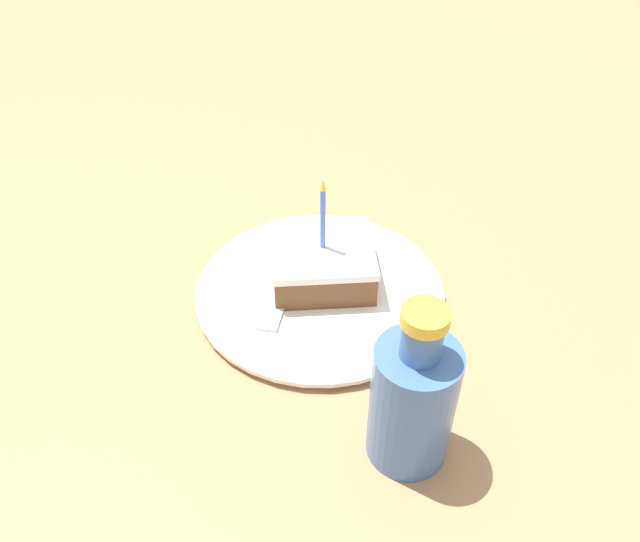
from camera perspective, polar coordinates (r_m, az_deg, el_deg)
ground_plane at (r=0.74m, az=2.35°, el=-4.70°), size 2.40×2.40×0.04m
plate at (r=0.74m, az=0.00°, el=-1.77°), size 0.29×0.29×0.01m
cake_slice at (r=0.73m, az=0.25°, el=0.82°), size 0.11×0.12×0.14m
fork at (r=0.73m, az=-3.57°, el=-1.44°), size 0.17×0.06×0.00m
bottle at (r=0.56m, az=8.47°, el=-11.53°), size 0.07×0.07×0.18m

